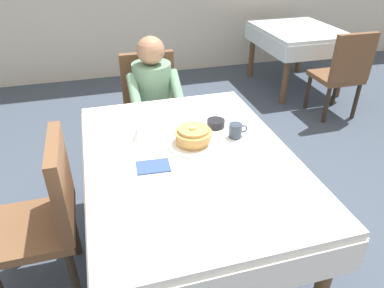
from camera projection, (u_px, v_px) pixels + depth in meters
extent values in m
plane|color=#3D4756|center=(190.00, 251.00, 2.32)|extent=(14.00, 14.00, 0.00)
cube|color=white|center=(189.00, 158.00, 1.95)|extent=(1.10, 1.50, 0.04)
cube|color=white|center=(242.00, 286.00, 1.38)|extent=(1.10, 0.01, 0.18)
cube|color=white|center=(162.00, 116.00, 2.63)|extent=(1.10, 0.01, 0.18)
cube|color=white|center=(87.00, 192.00, 1.88)|extent=(0.01, 1.50, 0.18)
cube|color=white|center=(279.00, 159.00, 2.13)|extent=(0.01, 1.50, 0.18)
cylinder|color=brown|center=(323.00, 283.00, 1.70)|extent=(0.07, 0.07, 0.70)
cylinder|color=brown|center=(102.00, 161.00, 2.58)|extent=(0.07, 0.07, 0.70)
cylinder|color=brown|center=(225.00, 143.00, 2.80)|extent=(0.07, 0.07, 0.70)
cube|color=brown|center=(154.00, 119.00, 2.98)|extent=(0.44, 0.44, 0.05)
cube|color=brown|center=(148.00, 81.00, 3.01)|extent=(0.44, 0.06, 0.48)
cylinder|color=#2D2319|center=(181.00, 150.00, 2.99)|extent=(0.04, 0.04, 0.40)
cylinder|color=#2D2319|center=(138.00, 157.00, 2.91)|extent=(0.04, 0.04, 0.40)
cylinder|color=#2D2319|center=(171.00, 130.00, 3.29)|extent=(0.04, 0.04, 0.40)
cylinder|color=#2D2319|center=(132.00, 135.00, 3.20)|extent=(0.04, 0.04, 0.40)
cylinder|color=gray|center=(153.00, 92.00, 2.83)|extent=(0.30, 0.30, 0.46)
sphere|color=#A37556|center=(151.00, 51.00, 2.64)|extent=(0.21, 0.21, 0.21)
cylinder|color=gray|center=(176.00, 88.00, 2.72)|extent=(0.08, 0.29, 0.23)
cylinder|color=gray|center=(134.00, 92.00, 2.64)|extent=(0.08, 0.29, 0.23)
cylinder|color=#383D51|center=(170.00, 151.00, 2.94)|extent=(0.10, 0.10, 0.45)
cylinder|color=#383D51|center=(150.00, 154.00, 2.90)|extent=(0.10, 0.10, 0.45)
cube|color=brown|center=(31.00, 229.00, 1.90)|extent=(0.44, 0.44, 0.05)
cube|color=brown|center=(62.00, 183.00, 1.81)|extent=(0.06, 0.44, 0.48)
cylinder|color=#2D2319|center=(11.00, 242.00, 2.12)|extent=(0.04, 0.04, 0.40)
cylinder|color=#2D2319|center=(74.00, 277.00, 1.91)|extent=(0.04, 0.04, 0.40)
cylinder|color=#2D2319|center=(74.00, 230.00, 2.21)|extent=(0.04, 0.04, 0.40)
cylinder|color=white|center=(193.00, 144.00, 2.02)|extent=(0.28, 0.28, 0.02)
cylinder|color=tan|center=(192.00, 141.00, 2.01)|extent=(0.18, 0.18, 0.02)
cylinder|color=tan|center=(192.00, 140.00, 2.00)|extent=(0.18, 0.18, 0.01)
cylinder|color=tan|center=(194.00, 137.00, 1.99)|extent=(0.19, 0.19, 0.02)
cylinder|color=tan|center=(194.00, 133.00, 1.99)|extent=(0.21, 0.21, 0.02)
cylinder|color=tan|center=(193.00, 130.00, 1.98)|extent=(0.17, 0.17, 0.02)
cube|color=#F4E072|center=(193.00, 128.00, 1.97)|extent=(0.03, 0.03, 0.01)
cylinder|color=#333D4C|center=(235.00, 131.00, 2.08)|extent=(0.08, 0.08, 0.08)
torus|color=#333D4C|center=(243.00, 129.00, 2.09)|extent=(0.05, 0.01, 0.05)
cylinder|color=black|center=(216.00, 123.00, 2.20)|extent=(0.11, 0.11, 0.04)
cone|color=silver|center=(138.00, 134.00, 2.06)|extent=(0.08, 0.08, 0.07)
cube|color=silver|center=(160.00, 152.00, 1.96)|extent=(0.03, 0.18, 0.00)
cube|color=silver|center=(226.00, 142.00, 2.05)|extent=(0.01, 0.20, 0.00)
cube|color=silver|center=(210.00, 176.00, 1.77)|extent=(0.15, 0.03, 0.00)
cube|color=#334C7F|center=(153.00, 166.00, 1.84)|extent=(0.18, 0.13, 0.01)
cube|color=silver|center=(299.00, 30.00, 4.36)|extent=(0.90, 1.10, 0.04)
cube|color=silver|center=(323.00, 52.00, 3.96)|extent=(0.90, 0.01, 0.18)
cube|color=silver|center=(276.00, 28.00, 4.88)|extent=(0.90, 0.01, 0.18)
cube|color=silver|center=(263.00, 42.00, 4.32)|extent=(0.01, 1.10, 0.18)
cube|color=silver|center=(329.00, 36.00, 4.53)|extent=(0.01, 1.10, 0.18)
cylinder|color=brown|center=(286.00, 75.00, 4.08)|extent=(0.07, 0.07, 0.70)
cylinder|color=brown|center=(342.00, 69.00, 4.26)|extent=(0.07, 0.07, 0.70)
cylinder|color=brown|center=(252.00, 51.00, 4.86)|extent=(0.07, 0.07, 0.70)
cylinder|color=brown|center=(301.00, 47.00, 5.03)|extent=(0.07, 0.07, 0.70)
cube|color=brown|center=(335.00, 77.00, 3.82)|extent=(0.44, 0.44, 0.05)
cube|color=brown|center=(353.00, 58.00, 3.52)|extent=(0.44, 0.06, 0.48)
cylinder|color=#2D2319|center=(308.00, 92.00, 4.04)|extent=(0.04, 0.04, 0.40)
cylinder|color=#2D2319|center=(336.00, 88.00, 4.13)|extent=(0.04, 0.04, 0.40)
cylinder|color=#2D2319|center=(326.00, 105.00, 3.75)|extent=(0.04, 0.04, 0.40)
cylinder|color=#2D2319|center=(356.00, 101.00, 3.83)|extent=(0.04, 0.04, 0.40)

